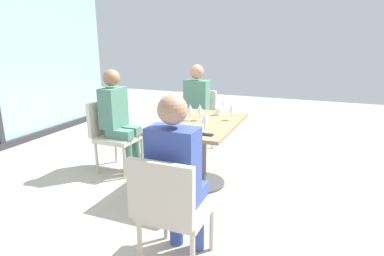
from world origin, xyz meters
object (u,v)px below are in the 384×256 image
(wine_glass_3, at_px, (232,108))
(wine_glass_4, at_px, (190,109))
(wine_glass_0, at_px, (200,109))
(wine_glass_6, at_px, (223,102))
(chair_far_right, at_px, (198,117))
(wine_glass_2, at_px, (179,117))
(person_side_end, at_px, (177,172))
(cell_phone_on_table, at_px, (206,135))
(person_far_right, at_px, (195,105))
(chair_near_window, at_px, (112,131))
(handbag_0, at_px, (157,162))
(chair_side_end, at_px, (171,206))
(dining_table_main, at_px, (200,139))
(coffee_cup, at_px, (218,111))
(wine_glass_1, at_px, (205,119))
(wine_glass_5, at_px, (171,112))
(person_near_window, at_px, (118,116))

(wine_glass_3, bearing_deg, wine_glass_4, 114.33)
(wine_glass_4, bearing_deg, wine_glass_0, -67.61)
(wine_glass_4, bearing_deg, wine_glass_6, -24.58)
(chair_far_right, relative_size, wine_glass_4, 4.70)
(wine_glass_0, height_order, wine_glass_2, same)
(person_side_end, xyz_separation_m, wine_glass_6, (1.81, 0.21, 0.16))
(cell_phone_on_table, bearing_deg, person_far_right, 23.80)
(wine_glass_0, relative_size, wine_glass_3, 1.00)
(chair_near_window, relative_size, chair_far_right, 1.00)
(handbag_0, bearing_deg, chair_side_end, -161.72)
(chair_near_window, height_order, wine_glass_3, wine_glass_3)
(dining_table_main, height_order, chair_far_right, chair_far_right)
(chair_far_right, distance_m, wine_glass_3, 1.23)
(wine_glass_4, bearing_deg, wine_glass_2, -172.78)
(coffee_cup, bearing_deg, person_far_right, 40.97)
(wine_glass_6, distance_m, cell_phone_on_table, 0.99)
(person_side_end, relative_size, handbag_0, 4.20)
(coffee_cup, bearing_deg, wine_glass_1, -172.64)
(wine_glass_2, distance_m, wine_glass_3, 0.70)
(wine_glass_2, height_order, wine_glass_3, same)
(handbag_0, bearing_deg, person_far_right, -21.97)
(chair_near_window, xyz_separation_m, wine_glass_6, (0.53, -1.27, 0.37))
(chair_far_right, height_order, wine_glass_4, wine_glass_4)
(wine_glass_1, bearing_deg, chair_side_end, -172.85)
(chair_far_right, xyz_separation_m, coffee_cup, (-0.73, -0.54, 0.28))
(wine_glass_5, xyz_separation_m, wine_glass_6, (0.73, -0.35, 0.00))
(chair_far_right, height_order, wine_glass_1, wine_glass_1)
(person_near_window, distance_m, wine_glass_0, 1.05)
(chair_side_end, relative_size, chair_far_right, 1.00)
(wine_glass_1, distance_m, handbag_0, 1.16)
(person_side_end, bearing_deg, wine_glass_0, 14.17)
(chair_side_end, height_order, wine_glass_6, wine_glass_6)
(dining_table_main, height_order, handbag_0, dining_table_main)
(person_near_window, distance_m, handbag_0, 0.73)
(wine_glass_1, relative_size, wine_glass_3, 1.00)
(wine_glass_2, bearing_deg, dining_table_main, -11.93)
(chair_side_end, xyz_separation_m, person_near_window, (1.40, 1.37, 0.20))
(person_far_right, distance_m, wine_glass_0, 1.05)
(wine_glass_3, xyz_separation_m, wine_glass_4, (-0.19, 0.42, 0.00))
(wine_glass_0, bearing_deg, cell_phone_on_table, -153.75)
(person_near_window, xyz_separation_m, person_side_end, (-1.29, -1.37, 0.00))
(chair_side_end, xyz_separation_m, chair_far_right, (2.52, 0.77, 0.00))
(dining_table_main, bearing_deg, chair_side_end, -167.56)
(chair_near_window, xyz_separation_m, chair_side_end, (-1.40, -1.48, 0.00))
(wine_glass_1, bearing_deg, wine_glass_4, 39.40)
(chair_near_window, relative_size, handbag_0, 2.90)
(chair_far_right, xyz_separation_m, person_side_end, (-2.41, -0.77, 0.20))
(chair_far_right, bearing_deg, wine_glass_4, -163.36)
(dining_table_main, xyz_separation_m, wine_glass_6, (0.53, -0.10, 0.33))
(dining_table_main, relative_size, chair_side_end, 1.40)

